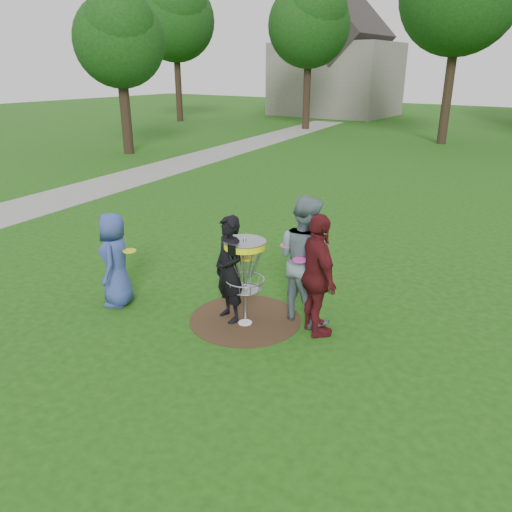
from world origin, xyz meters
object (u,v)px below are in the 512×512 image
Objects in this scene: player_maroon at (317,276)px; disc_golf_basket at (245,261)px; player_grey at (305,259)px; player_black at (229,270)px; player_blue at (115,260)px.

player_maroon reaches higher than disc_golf_basket.
disc_golf_basket is at bearing 50.87° from player_grey.
player_black is 0.85× the size of player_grey.
player_blue is 3.41m from player_maroon.
player_maroon is (0.41, -0.33, -0.07)m from player_grey.
player_grey reaches higher than player_blue.
player_black is at bearing 49.11° from player_grey.
player_grey is 0.53m from player_maroon.
player_grey is (2.84, 1.36, 0.21)m from player_blue.
player_grey reaches higher than player_black.
player_black is 0.92× the size of player_maroon.
disc_golf_basket is at bearing 52.74° from player_black.
player_grey is at bearing 81.87° from player_blue.
disc_golf_basket is at bearing 51.45° from player_maroon.
player_grey is at bearing 59.44° from player_black.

